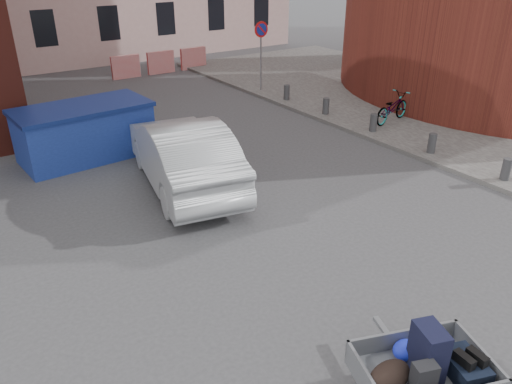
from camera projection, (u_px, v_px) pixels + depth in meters
ground at (287, 238)px, 10.08m from camera, size 120.00×120.00×0.00m
sidewalk at (438, 107)px, 18.10m from camera, size 9.00×24.00×0.12m
no_parking_sign at (261, 42)px, 19.26m from camera, size 0.60×0.09×2.65m
bollards at (373, 123)px, 15.48m from camera, size 0.22×9.02×0.55m
barriers at (161, 62)px, 23.09m from camera, size 4.70×0.18×1.00m
trailer at (423, 370)px, 6.13m from camera, size 1.88×1.98×1.20m
dumpster at (85, 132)px, 13.66m from camera, size 3.63×2.04×1.48m
silver_car at (183, 153)px, 12.00m from camera, size 2.72×5.28×1.66m
bicycle at (392, 108)px, 16.24m from camera, size 1.88×0.96×0.94m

